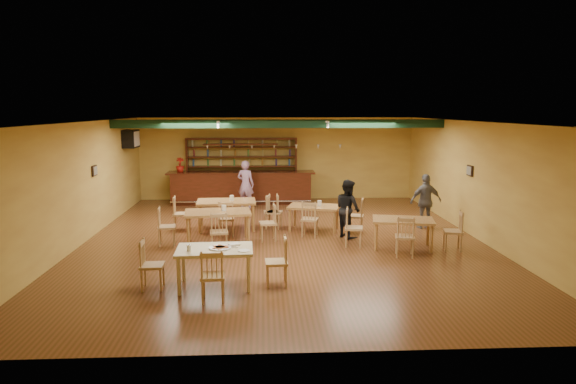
{
  "coord_description": "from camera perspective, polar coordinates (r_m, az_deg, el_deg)",
  "views": [
    {
      "loc": [
        -0.51,
        -12.45,
        3.33
      ],
      "look_at": [
        0.15,
        0.6,
        1.15
      ],
      "focal_mm": 31.36,
      "sensor_mm": 36.0,
      "label": 1
    }
  ],
  "objects": [
    {
      "name": "floor",
      "position": [
        12.9,
        -0.53,
        -5.49
      ],
      "size": [
        12.0,
        12.0,
        0.0
      ],
      "primitive_type": "plane",
      "color": "#553518",
      "rests_on": "ground"
    },
    {
      "name": "ceiling_beam",
      "position": [
        15.26,
        -0.98,
        7.74
      ],
      "size": [
        10.0,
        0.3,
        0.25
      ],
      "primitive_type": "cube",
      "color": "black",
      "rests_on": "ceiling"
    },
    {
      "name": "track_rail_left",
      "position": [
        15.91,
        -7.61,
        7.99
      ],
      "size": [
        0.05,
        2.5,
        0.05
      ],
      "primitive_type": "cube",
      "color": "white",
      "rests_on": "ceiling"
    },
    {
      "name": "track_rail_right",
      "position": [
        15.97,
        4.03,
        8.05
      ],
      "size": [
        0.05,
        2.5,
        0.05
      ],
      "primitive_type": "cube",
      "color": "white",
      "rests_on": "ceiling"
    },
    {
      "name": "ac_unit",
      "position": [
        17.22,
        -17.39,
        5.78
      ],
      "size": [
        0.34,
        0.7,
        0.48
      ],
      "primitive_type": "cube",
      "color": "white",
      "rests_on": "wall_left"
    },
    {
      "name": "picture_left",
      "position": [
        14.26,
        -21.1,
        2.27
      ],
      "size": [
        0.04,
        0.34,
        0.28
      ],
      "primitive_type": "cube",
      "color": "black",
      "rests_on": "wall_left"
    },
    {
      "name": "picture_right",
      "position": [
        14.15,
        19.93,
        2.29
      ],
      "size": [
        0.04,
        0.34,
        0.28
      ],
      "primitive_type": "cube",
      "color": "black",
      "rests_on": "wall_right"
    },
    {
      "name": "bar_counter",
      "position": [
        17.83,
        -5.3,
        0.51
      ],
      "size": [
        5.15,
        0.85,
        1.13
      ],
      "primitive_type": "cube",
      "color": "#37190B",
      "rests_on": "ground"
    },
    {
      "name": "back_bar_hutch",
      "position": [
        18.38,
        -5.24,
        2.59
      ],
      "size": [
        3.99,
        0.4,
        2.28
      ],
      "primitive_type": "cube",
      "color": "#37190B",
      "rests_on": "ground"
    },
    {
      "name": "poinsettia",
      "position": [
        17.94,
        -12.15,
        3.03
      ],
      "size": [
        0.36,
        0.36,
        0.51
      ],
      "primitive_type": "imported",
      "rotation": [
        0.0,
        0.0,
        0.35
      ],
      "color": "#A8190F",
      "rests_on": "bar_counter"
    },
    {
      "name": "dining_table_a",
      "position": [
        14.1,
        -6.97,
        -2.59
      ],
      "size": [
        1.66,
        1.05,
        0.8
      ],
      "primitive_type": "cube",
      "rotation": [
        0.0,
        0.0,
        0.05
      ],
      "color": "olive",
      "rests_on": "ground"
    },
    {
      "name": "dining_table_b",
      "position": [
        13.89,
        2.96,
        -2.95
      ],
      "size": [
        1.55,
        1.16,
        0.69
      ],
      "primitive_type": "cube",
      "rotation": [
        0.0,
        0.0,
        -0.27
      ],
      "color": "olive",
      "rests_on": "ground"
    },
    {
      "name": "dining_table_c",
      "position": [
        12.7,
        -7.93,
        -3.95
      ],
      "size": [
        1.71,
        1.14,
        0.8
      ],
      "primitive_type": "cube",
      "rotation": [
        0.0,
        0.0,
        0.11
      ],
      "color": "olive",
      "rests_on": "ground"
    },
    {
      "name": "dining_table_d",
      "position": [
        12.42,
        12.86,
        -4.61
      ],
      "size": [
        1.57,
        1.13,
        0.71
      ],
      "primitive_type": "cube",
      "rotation": [
        0.0,
        0.0,
        -0.2
      ],
      "color": "olive",
      "rests_on": "ground"
    },
    {
      "name": "near_table",
      "position": [
        9.63,
        -8.27,
        -8.49
      ],
      "size": [
        1.44,
        0.96,
        0.75
      ],
      "primitive_type": "cube",
      "rotation": [
        0.0,
        0.0,
        0.04
      ],
      "color": "beige",
      "rests_on": "ground"
    },
    {
      "name": "pizza_tray",
      "position": [
        9.51,
        -7.72,
        -6.29
      ],
      "size": [
        0.51,
        0.51,
        0.01
      ],
      "primitive_type": "cylinder",
      "rotation": [
        0.0,
        0.0,
        -0.34
      ],
      "color": "silver",
      "rests_on": "near_table"
    },
    {
      "name": "parmesan_shaker",
      "position": [
        9.41,
        -11.18,
        -6.24
      ],
      "size": [
        0.08,
        0.08,
        0.11
      ],
      "primitive_type": "cylinder",
      "rotation": [
        0.0,
        0.0,
        0.04
      ],
      "color": "#EAE5C6",
      "rests_on": "near_table"
    },
    {
      "name": "napkin_stack",
      "position": [
        9.68,
        -6.13,
        -5.92
      ],
      "size": [
        0.25,
        0.22,
        0.03
      ],
      "primitive_type": "cube",
      "rotation": [
        0.0,
        0.0,
        0.45
      ],
      "color": "white",
      "rests_on": "near_table"
    },
    {
      "name": "pizza_server",
      "position": [
        9.54,
        -6.78,
        -6.15
      ],
      "size": [
        0.33,
        0.17,
        0.0
      ],
      "primitive_type": "cube",
      "rotation": [
        0.0,
        0.0,
        -0.25
      ],
      "color": "silver",
      "rests_on": "pizza_tray"
    },
    {
      "name": "side_plate",
      "position": [
        9.28,
        -5.02,
        -6.63
      ],
      "size": [
        0.23,
        0.23,
        0.01
      ],
      "primitive_type": "cylinder",
      "rotation": [
        0.0,
        0.0,
        0.04
      ],
      "color": "white",
      "rests_on": "near_table"
    },
    {
      "name": "patron_bar",
      "position": [
        16.97,
        -4.83,
        0.88
      ],
      "size": [
        0.69,
        0.57,
        1.61
      ],
      "primitive_type": "imported",
      "rotation": [
        0.0,
        0.0,
        2.78
      ],
      "color": "#9D52B2",
      "rests_on": "ground"
    },
    {
      "name": "patron_right_a",
      "position": [
        13.13,
        6.8,
        -1.88
      ],
      "size": [
        0.84,
        0.91,
        1.52
      ],
      "primitive_type": "imported",
      "rotation": [
        0.0,
        0.0,
        2.01
      ],
      "color": "black",
      "rests_on": "ground"
    },
    {
      "name": "patron_right_b",
      "position": [
        14.56,
        15.36,
        -1.01
      ],
      "size": [
        0.93,
        0.47,
        1.53
      ],
      "primitive_type": "imported",
      "rotation": [
        0.0,
        0.0,
        3.25
      ],
      "color": "slate",
      "rests_on": "ground"
    }
  ]
}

